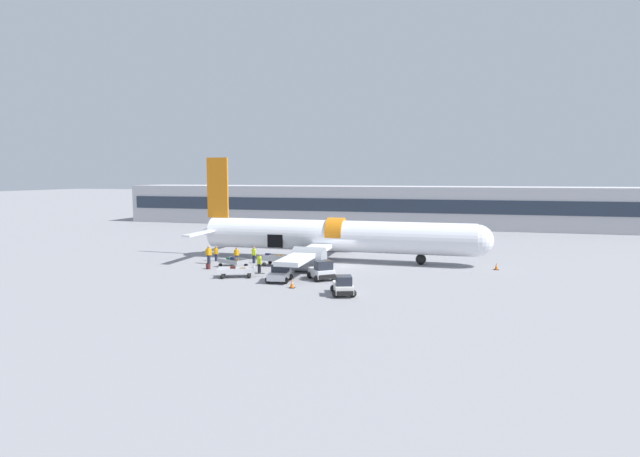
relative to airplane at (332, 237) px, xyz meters
The scene contains 18 objects.
ground_plane 3.99m from the airplane, 57.13° to the right, with size 500.00×500.00×0.00m, color gray.
terminal_strip 39.66m from the airplane, 87.60° to the left, with size 101.41×11.19×7.13m.
airplane is the anchor object (origin of this frame).
baggage_tug_lead 15.70m from the airplane, 72.96° to the right, with size 2.36×3.03×1.53m.
baggage_tug_mid 10.17m from the airplane, 81.01° to the right, with size 2.77×2.90×1.71m.
baggage_tug_rear 11.85m from the airplane, 98.74° to the right, with size 2.20×2.61×1.41m.
baggage_cart_loading 10.84m from the airplane, 142.15° to the right, with size 3.77×2.64×1.07m.
baggage_cart_queued 6.79m from the airplane, 134.22° to the right, with size 4.13×1.96×1.21m.
baggage_cart_empty 12.60m from the airplane, 119.05° to the right, with size 4.16×2.55×1.01m.
ground_crew_loader_a 12.98m from the airplane, 155.56° to the right, with size 0.64×0.55×1.86m.
ground_crew_loader_b 10.21m from the airplane, 156.49° to the right, with size 0.54×0.50×1.61m.
ground_crew_driver 12.42m from the airplane, 162.46° to the right, with size 0.56×0.44×1.61m.
ground_crew_supervisor 8.46m from the airplane, 153.10° to the right, with size 0.57×0.53×1.71m.
ground_crew_helper 9.91m from the airplane, 119.91° to the right, with size 0.56×0.56×1.76m.
suitcase_on_tarmac_upright 13.32m from the airplane, 142.39° to the right, with size 0.51×0.43×0.65m.
safety_cone_nose 16.75m from the airplane, ahead, with size 0.45×0.45×0.69m.
safety_cone_engine_left 13.86m from the airplane, 89.72° to the right, with size 0.46×0.46×0.74m.
safety_cone_wingtip 7.49m from the airplane, 76.26° to the right, with size 0.51×0.51×0.61m.
Camera 1 is at (10.95, -48.57, 8.97)m, focal length 28.00 mm.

